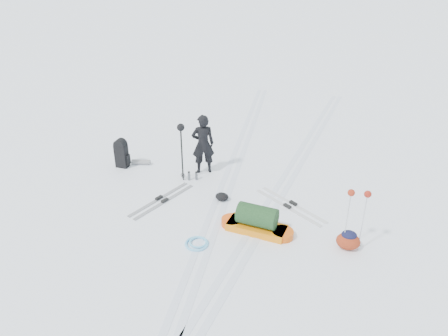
{
  "coord_description": "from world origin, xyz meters",
  "views": [
    {
      "loc": [
        2.33,
        -8.23,
        5.53
      ],
      "look_at": [
        0.09,
        0.17,
        0.95
      ],
      "focal_mm": 35.0,
      "sensor_mm": 36.0,
      "label": 1
    }
  ],
  "objects_px": {
    "skier": "(203,144)",
    "pulk_sled": "(257,222)",
    "expedition_rucksack": "(124,154)",
    "ski_poles_black": "(181,134)"
  },
  "relations": [
    {
      "from": "skier",
      "to": "expedition_rucksack",
      "type": "bearing_deg",
      "value": -16.79
    },
    {
      "from": "pulk_sled",
      "to": "ski_poles_black",
      "type": "bearing_deg",
      "value": 150.8
    },
    {
      "from": "skier",
      "to": "pulk_sled",
      "type": "height_order",
      "value": "skier"
    },
    {
      "from": "ski_poles_black",
      "to": "skier",
      "type": "bearing_deg",
      "value": 59.25
    },
    {
      "from": "skier",
      "to": "pulk_sled",
      "type": "relative_size",
      "value": 0.98
    },
    {
      "from": "pulk_sled",
      "to": "ski_poles_black",
      "type": "distance_m",
      "value": 3.04
    },
    {
      "from": "skier",
      "to": "ski_poles_black",
      "type": "xyz_separation_m",
      "value": [
        -0.39,
        -0.53,
        0.46
      ]
    },
    {
      "from": "pulk_sled",
      "to": "expedition_rucksack",
      "type": "distance_m",
      "value": 4.53
    },
    {
      "from": "skier",
      "to": "ski_poles_black",
      "type": "height_order",
      "value": "skier"
    },
    {
      "from": "skier",
      "to": "pulk_sled",
      "type": "distance_m",
      "value": 3.0
    }
  ]
}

